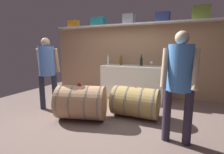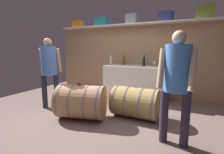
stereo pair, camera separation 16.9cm
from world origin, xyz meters
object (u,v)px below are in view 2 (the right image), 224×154
toolcase_orange (78,24)px  wine_bottle_amber (124,60)px  wine_barrel_near (81,102)px  work_cabinet (136,82)px  toolcase_grey (132,19)px  wine_barrel_far (135,102)px  visitor_tasting (177,77)px  wine_bottle_dark (144,61)px  wine_glass (154,63)px  toolcase_olive (206,12)px  toolcase_teal (102,22)px  wine_bottle_clear (111,60)px  toolcase_navy (166,17)px  tasting_cup (79,84)px  winemaker_pouring (49,66)px

toolcase_orange → wine_bottle_amber: toolcase_orange is taller
wine_barrel_near → work_cabinet: bearing=59.9°
toolcase_grey → wine_barrel_far: (0.64, -1.50, -1.80)m
wine_bottle_amber → visitor_tasting: (1.58, -2.02, -0.05)m
wine_bottle_dark → wine_glass: wine_bottle_dark is taller
toolcase_olive → wine_bottle_dark: size_ratio=1.30×
visitor_tasting → toolcase_teal: bearing=-41.5°
work_cabinet → wine_bottle_clear: wine_bottle_clear is taller
toolcase_navy → wine_bottle_dark: toolcase_navy is taller
toolcase_grey → wine_barrel_near: bearing=-95.6°
toolcase_olive → work_cabinet: (-1.52, -0.24, -1.69)m
wine_bottle_clear → wine_barrel_near: 1.80m
toolcase_orange → toolcase_navy: (2.68, 0.00, 0.01)m
wine_bottle_dark → wine_barrel_near: (-0.67, -1.82, -0.67)m
tasting_cup → visitor_tasting: bearing=-6.1°
wine_bottle_amber → visitor_tasting: bearing=-52.0°
winemaker_pouring → tasting_cup: bearing=-34.6°
toolcase_orange → visitor_tasting: size_ratio=0.19×
toolcase_orange → wine_bottle_clear: (1.33, -0.34, -1.08)m
toolcase_grey → toolcase_olive: bearing=1.8°
toolcase_orange → toolcase_navy: size_ratio=0.85×
tasting_cup → wine_glass: bearing=62.6°
visitor_tasting → toolcase_orange: bearing=-32.7°
wine_bottle_amber → winemaker_pouring: size_ratio=0.19×
wine_bottle_dark → toolcase_teal: bearing=172.5°
wine_bottle_dark → wine_barrel_near: 2.05m
tasting_cup → toolcase_teal: bearing=107.4°
work_cabinet → wine_bottle_dark: (0.19, 0.06, 0.56)m
wine_bottle_amber → visitor_tasting: size_ratio=0.18×
visitor_tasting → wine_glass: bearing=-68.4°
wine_bottle_dark → winemaker_pouring: winemaker_pouring is taller
wine_bottle_dark → wine_barrel_far: wine_bottle_dark is taller
wine_barrel_near → winemaker_pouring: 1.16m
work_cabinet → wine_bottle_dark: size_ratio=5.60×
wine_glass → toolcase_orange: bearing=176.9°
toolcase_orange → wine_glass: size_ratio=2.26×
toolcase_navy → wine_glass: toolcase_navy is taller
toolcase_grey → wine_bottle_clear: bearing=-142.3°
toolcase_orange → wine_bottle_amber: (1.64, -0.16, -1.08)m
wine_barrel_far → wine_bottle_dark: bearing=100.4°
wine_bottle_clear → visitor_tasting: (1.89, -1.84, -0.05)m
wine_bottle_dark → wine_bottle_amber: 0.57m
wine_bottle_dark → wine_barrel_far: (0.23, -1.33, -0.70)m
work_cabinet → visitor_tasting: size_ratio=1.06×
winemaker_pouring → visitor_tasting: size_ratio=1.00×
wine_glass → visitor_tasting: size_ratio=0.08×
wine_barrel_far → tasting_cup: 1.12m
toolcase_grey → wine_bottle_dark: bearing=-21.2°
wine_barrel_near → toolcase_grey: bearing=67.9°
winemaker_pouring → wine_glass: bearing=18.1°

